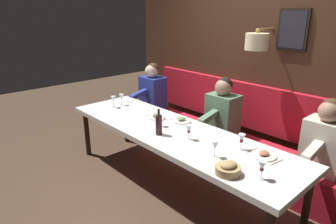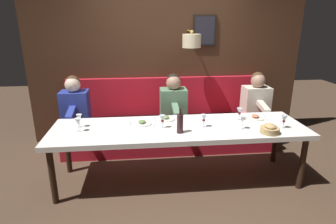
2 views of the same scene
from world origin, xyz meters
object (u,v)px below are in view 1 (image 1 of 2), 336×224
object	(u,v)px
dining_table	(173,135)
diner_near	(223,109)
wine_bottle	(159,125)
wine_glass_0	(121,97)
wine_glass_4	(160,117)
wine_glass_1	(262,166)
diner_middle	(152,88)
wine_glass_2	(189,129)
wine_glass_5	(113,99)
wine_glass_6	(242,139)
wine_glass_3	(215,146)
bread_bowl	(228,169)
diner_nearest	(325,139)

from	to	relation	value
dining_table	diner_near	xyz separation A→B (m)	(0.88, -0.04, 0.13)
dining_table	wine_bottle	world-z (taller)	wine_bottle
wine_glass_0	wine_glass_4	xyz separation A→B (m)	(-0.14, -1.01, -0.00)
diner_near	wine_glass_1	xyz separation A→B (m)	(-1.06, -1.22, 0.04)
diner_middle	wine_glass_2	distance (m)	1.96
wine_glass_0	wine_glass_5	bearing A→B (deg)	-173.75
dining_table	wine_glass_6	distance (m)	0.86
dining_table	wine_glass_2	size ratio (longest dim) A/B	19.12
wine_glass_4	wine_bottle	distance (m)	0.26
diner_middle	wine_glass_6	bearing A→B (deg)	-107.58
wine_glass_4	wine_glass_3	bearing A→B (deg)	-98.03
wine_glass_1	wine_glass_3	distance (m)	0.51
wine_glass_5	bread_bowl	xyz separation A→B (m)	(-0.28, -2.22, -0.07)
wine_glass_1	wine_glass_6	world-z (taller)	same
diner_near	bread_bowl	size ratio (longest dim) A/B	3.60
wine_glass_2	dining_table	bearing A→B (deg)	82.08
wine_glass_2	wine_glass_4	world-z (taller)	same
wine_glass_5	wine_bottle	bearing A→B (deg)	-97.87
wine_glass_6	dining_table	bearing A→B (deg)	101.50
diner_near	wine_glass_1	bearing A→B (deg)	-130.96
diner_near	diner_middle	distance (m)	1.47
diner_near	wine_glass_6	bearing A→B (deg)	-132.24
diner_near	wine_glass_5	world-z (taller)	diner_near
wine_glass_0	wine_glass_1	distance (m)	2.49
diner_middle	wine_glass_1	xyz separation A→B (m)	(-1.06, -2.69, 0.04)
wine_glass_5	bread_bowl	world-z (taller)	wine_glass_5
diner_near	wine_glass_4	distance (m)	0.93
bread_bowl	diner_middle	bearing A→B (deg)	64.05
dining_table	wine_glass_5	world-z (taller)	wine_glass_5
wine_glass_3	wine_glass_4	size ratio (longest dim) A/B	1.00
wine_bottle	wine_glass_5	bearing A→B (deg)	82.13
wine_glass_0	bread_bowl	world-z (taller)	wine_glass_0
wine_glass_2	bread_bowl	bearing A→B (deg)	-110.52
wine_glass_4	diner_nearest	bearing A→B (deg)	-60.00
diner_nearest	diner_middle	distance (m)	2.78
dining_table	wine_glass_6	bearing A→B (deg)	-78.50
wine_glass_0	wine_glass_3	distance (m)	1.99
dining_table	wine_glass_0	size ratio (longest dim) A/B	19.12
bread_bowl	wine_bottle	bearing A→B (deg)	83.48
wine_glass_5	dining_table	bearing A→B (deg)	-88.61
diner_nearest	wine_glass_2	bearing A→B (deg)	131.26
diner_middle	wine_glass_3	size ratio (longest dim) A/B	4.82
diner_middle	wine_glass_3	bearing A→B (deg)	-115.40
wine_glass_0	wine_glass_5	distance (m)	0.15
wine_glass_1	wine_glass_5	distance (m)	2.46
wine_glass_2	wine_glass_6	bearing A→B (deg)	-68.32
wine_glass_0	wine_glass_5	size ratio (longest dim) A/B	1.00
wine_glass_1	wine_glass_0	bearing A→B (deg)	83.16
wine_glass_0	wine_glass_1	world-z (taller)	same
wine_glass_3	diner_near	bearing A→B (deg)	34.53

